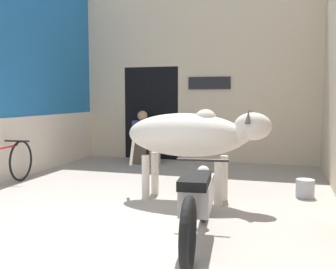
% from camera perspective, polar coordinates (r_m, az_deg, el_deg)
% --- Properties ---
extents(ground_plane, '(30.00, 30.00, 0.00)m').
position_cam_1_polar(ground_plane, '(3.97, -14.06, -15.89)').
color(ground_plane, '#9E9389').
extents(wall_left_shopfront, '(0.25, 5.45, 3.87)m').
position_cam_1_polar(wall_left_shopfront, '(7.51, -21.87, 8.36)').
color(wall_left_shopfront, '#236BAD').
rests_on(wall_left_shopfront, ground_plane).
extents(wall_back_with_doorway, '(5.30, 0.93, 3.87)m').
position_cam_1_polar(wall_back_with_doorway, '(9.16, 2.17, 6.64)').
color(wall_back_with_doorway, beige).
rests_on(wall_back_with_doorway, ground_plane).
extents(cow, '(2.04, 0.74, 1.30)m').
position_cam_1_polar(cow, '(5.42, 3.43, -0.16)').
color(cow, beige).
rests_on(cow, ground_plane).
extents(motorcycle_near, '(0.58, 2.00, 0.75)m').
position_cam_1_polar(motorcycle_near, '(3.93, 4.27, -9.38)').
color(motorcycle_near, black).
rests_on(motorcycle_near, ground_plane).
extents(bicycle, '(0.44, 1.74, 0.72)m').
position_cam_1_polar(bicycle, '(6.76, -22.81, -4.14)').
color(bicycle, black).
rests_on(bicycle, ground_plane).
extents(shopkeeper_seated, '(0.41, 0.34, 1.14)m').
position_cam_1_polar(shopkeeper_seated, '(8.52, -3.81, -0.21)').
color(shopkeeper_seated, brown).
rests_on(shopkeeper_seated, ground_plane).
extents(plastic_stool, '(0.37, 0.37, 0.40)m').
position_cam_1_polar(plastic_stool, '(8.49, -1.97, -2.85)').
color(plastic_stool, beige).
rests_on(plastic_stool, ground_plane).
extents(bucket, '(0.26, 0.26, 0.26)m').
position_cam_1_polar(bucket, '(6.02, 19.28, -7.38)').
color(bucket, '#A8A8B2').
rests_on(bucket, ground_plane).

